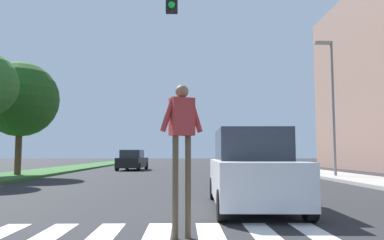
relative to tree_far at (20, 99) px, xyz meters
The scene contains 9 objects.
ground_plane 12.85m from the tree_far, 41.89° to the left, with size 140.00×140.00×0.00m, color #262628.
crosswalk 18.31m from the tree_far, 59.66° to the right, with size 5.85×2.20×0.01m.
median_strip 7.48m from the tree_far, 92.54° to the left, with size 3.62×64.00×0.15m, color #2D5B28.
tree_far is the anchor object (origin of this frame).
sidewalk_right 19.69m from the tree_far, 18.36° to the left, with size 3.00×64.00×0.15m, color #9E9991.
street_lamp_right 17.67m from the tree_far, ahead, with size 1.02×0.24×7.50m.
pedestrian_performer 18.35m from the tree_far, 58.87° to the right, with size 0.73×0.36×2.49m.
suv_crossing 16.86m from the tree_far, 47.56° to the right, with size 2.10×4.66×1.97m.
sedan_midblock 11.15m from the tree_far, 59.91° to the left, with size 2.22×4.31×1.63m.
Camera 1 is at (0.43, 0.29, 1.36)m, focal length 35.14 mm.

